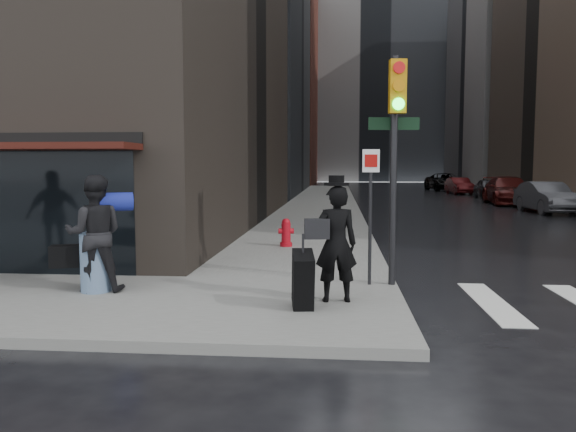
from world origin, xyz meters
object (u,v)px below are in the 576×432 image
object	(u,v)px
traffic_light	(393,139)
parked_car_6	(445,182)
parked_car_4	(489,188)
man_overcoat	(329,249)
parked_car_3	(508,191)
parked_car_2	(546,197)
fire_hydrant	(286,234)
man_jeans	(94,233)
parked_car_5	(459,186)

from	to	relation	value
traffic_light	parked_car_6	xyz separation A→B (m)	(8.84, 42.56, -1.97)
parked_car_4	parked_car_6	xyz separation A→B (m)	(-0.81, 12.19, 0.10)
man_overcoat	parked_car_3	distance (m)	27.61
man_overcoat	traffic_light	size ratio (longest dim) A/B	0.50
parked_car_2	parked_car_4	distance (m)	12.20
fire_hydrant	traffic_light	bearing A→B (deg)	-63.79
man_overcoat	parked_car_2	distance (m)	22.08
man_jeans	traffic_light	size ratio (longest dim) A/B	0.49
man_jeans	parked_car_2	world-z (taller)	man_jeans
fire_hydrant	parked_car_5	xyz separation A→B (m)	(11.17, 31.74, 0.18)
fire_hydrant	parked_car_2	world-z (taller)	parked_car_2
fire_hydrant	parked_car_6	size ratio (longest dim) A/B	0.13
parked_car_2	parked_car_5	world-z (taller)	parked_car_2
man_jeans	parked_car_6	xyz separation A→B (m)	(13.92, 43.48, -0.35)
man_overcoat	traffic_light	world-z (taller)	traffic_light
parked_car_5	man_overcoat	bearing A→B (deg)	-108.59
man_jeans	traffic_light	xyz separation A→B (m)	(5.08, 0.92, 1.62)
man_overcoat	parked_car_5	distance (m)	39.12
parked_car_3	parked_car_4	size ratio (longest dim) A/B	1.38
traffic_light	parked_car_4	world-z (taller)	traffic_light
man_jeans	fire_hydrant	bearing A→B (deg)	-132.96
parked_car_5	parked_car_6	distance (m)	6.09
parked_car_5	parked_car_4	bearing A→B (deg)	-86.44
parked_car_2	parked_car_6	xyz separation A→B (m)	(-0.32, 24.37, 0.04)
parked_car_3	parked_car_6	distance (m)	18.28
man_overcoat	parked_car_5	xyz separation A→B (m)	(9.94, 37.84, -0.33)
traffic_light	parked_car_6	size ratio (longest dim) A/B	0.71
parked_car_3	parked_car_5	size ratio (longest dim) A/B	1.39
parked_car_6	parked_car_3	bearing A→B (deg)	-93.73
traffic_light	fire_hydrant	xyz separation A→B (m)	(-2.32, 4.72, -2.28)
fire_hydrant	parked_car_4	world-z (taller)	parked_car_4
parked_car_2	parked_car_6	size ratio (longest dim) A/B	0.80
man_overcoat	man_jeans	size ratio (longest dim) A/B	1.02
fire_hydrant	parked_car_4	distance (m)	28.31
parked_car_4	parked_car_2	bearing A→B (deg)	-90.37
parked_car_2	parked_car_3	xyz separation A→B (m)	(-0.02, 6.09, 0.06)
fire_hydrant	parked_car_2	xyz separation A→B (m)	(11.48, 13.47, 0.27)
parked_car_3	parked_car_5	distance (m)	12.19
fire_hydrant	man_jeans	bearing A→B (deg)	-116.02
man_overcoat	man_jeans	distance (m)	4.02
man_overcoat	parked_car_4	distance (m)	33.51
parked_car_4	parked_car_6	world-z (taller)	parked_car_6
traffic_light	parked_car_4	bearing A→B (deg)	66.54
man_overcoat	traffic_light	bearing A→B (deg)	-136.11
fire_hydrant	parked_car_3	bearing A→B (deg)	59.64
parked_car_3	parked_car_4	distance (m)	6.12
fire_hydrant	parked_car_3	size ratio (longest dim) A/B	0.13
man_jeans	parked_car_6	size ratio (longest dim) A/B	0.35
traffic_light	parked_car_6	world-z (taller)	traffic_light
fire_hydrant	parked_car_6	world-z (taller)	parked_car_6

